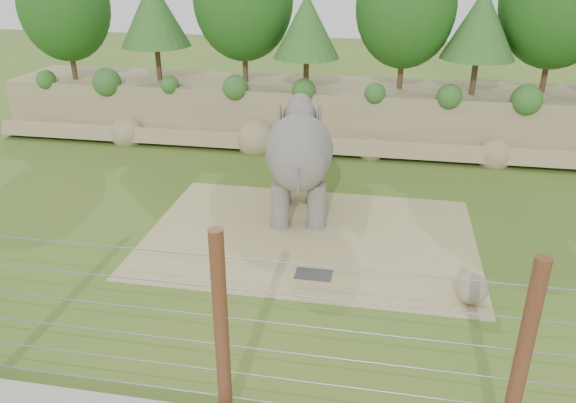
# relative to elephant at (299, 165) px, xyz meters

# --- Properties ---
(ground) EXTENTS (90.00, 90.00, 0.00)m
(ground) POSITION_rel_elephant_xyz_m (0.10, -4.51, -1.76)
(ground) COLOR #40651F
(ground) RESTS_ON ground
(back_embankment) EXTENTS (30.00, 5.52, 8.77)m
(back_embankment) POSITION_rel_elephant_xyz_m (0.69, 8.16, 2.21)
(back_embankment) COLOR #8A7858
(back_embankment) RESTS_ON ground
(dirt_patch) EXTENTS (10.00, 7.00, 0.02)m
(dirt_patch) POSITION_rel_elephant_xyz_m (0.60, -1.51, -1.75)
(dirt_patch) COLOR tan
(dirt_patch) RESTS_ON ground
(drain_grate) EXTENTS (1.00, 0.60, 0.03)m
(drain_grate) POSITION_rel_elephant_xyz_m (1.03, -3.72, -1.72)
(drain_grate) COLOR #262628
(drain_grate) RESTS_ON dirt_patch
(elephant) EXTENTS (2.49, 4.58, 3.52)m
(elephant) POSITION_rel_elephant_xyz_m (0.00, 0.00, 0.00)
(elephant) COLOR #6A645E
(elephant) RESTS_ON ground
(stone_ball) EXTENTS (0.79, 0.79, 0.79)m
(stone_ball) POSITION_rel_elephant_xyz_m (5.07, -4.28, -1.34)
(stone_ball) COLOR gray
(stone_ball) RESTS_ON dirt_patch
(barrier_fence) EXTENTS (20.26, 0.26, 4.00)m
(barrier_fence) POSITION_rel_elephant_xyz_m (0.10, -9.01, 0.24)
(barrier_fence) COLOR #56261A
(barrier_fence) RESTS_ON ground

